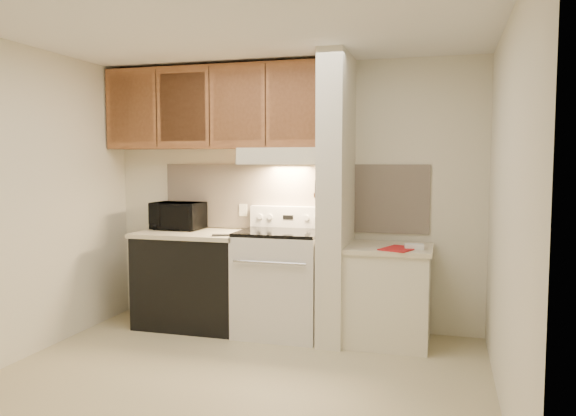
% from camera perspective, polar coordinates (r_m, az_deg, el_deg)
% --- Properties ---
extents(floor, '(3.60, 3.60, 0.00)m').
position_cam_1_polar(floor, '(4.26, -5.35, -17.02)').
color(floor, '#C2B58B').
rests_on(floor, ground).
extents(ceiling, '(3.60, 3.60, 0.00)m').
position_cam_1_polar(ceiling, '(4.06, -5.64, 17.87)').
color(ceiling, white).
rests_on(ceiling, wall_back).
extents(wall_back, '(3.60, 2.50, 0.02)m').
position_cam_1_polar(wall_back, '(5.39, 0.30, 1.27)').
color(wall_back, beige).
rests_on(wall_back, floor).
extents(wall_left, '(0.02, 3.00, 2.50)m').
position_cam_1_polar(wall_left, '(4.91, -25.46, 0.47)').
color(wall_left, beige).
rests_on(wall_left, floor).
extents(wall_right, '(0.02, 3.00, 2.50)m').
position_cam_1_polar(wall_right, '(3.72, 21.35, -0.63)').
color(wall_right, beige).
rests_on(wall_right, floor).
extents(backsplash, '(2.60, 0.02, 0.63)m').
position_cam_1_polar(backsplash, '(5.38, 0.26, 1.11)').
color(backsplash, beige).
rests_on(backsplash, wall_back).
extents(range_body, '(0.76, 0.65, 0.92)m').
position_cam_1_polar(range_body, '(5.17, -0.73, -7.73)').
color(range_body, silver).
rests_on(range_body, floor).
extents(oven_window, '(0.50, 0.01, 0.30)m').
position_cam_1_polar(oven_window, '(4.86, -1.81, -8.04)').
color(oven_window, black).
rests_on(oven_window, range_body).
extents(oven_handle, '(0.65, 0.02, 0.02)m').
position_cam_1_polar(oven_handle, '(4.78, -1.95, -5.57)').
color(oven_handle, silver).
rests_on(oven_handle, range_body).
extents(cooktop, '(0.74, 0.64, 0.03)m').
position_cam_1_polar(cooktop, '(5.09, -0.74, -2.50)').
color(cooktop, black).
rests_on(cooktop, range_body).
extents(range_backguard, '(0.76, 0.08, 0.20)m').
position_cam_1_polar(range_backguard, '(5.35, 0.13, -0.90)').
color(range_backguard, silver).
rests_on(range_backguard, range_body).
extents(range_display, '(0.10, 0.01, 0.04)m').
position_cam_1_polar(range_display, '(5.31, 0.00, -0.95)').
color(range_display, black).
rests_on(range_display, range_backguard).
extents(range_knob_left_outer, '(0.05, 0.02, 0.05)m').
position_cam_1_polar(range_knob_left_outer, '(5.39, -2.87, -0.87)').
color(range_knob_left_outer, silver).
rests_on(range_knob_left_outer, range_backguard).
extents(range_knob_left_inner, '(0.05, 0.02, 0.05)m').
position_cam_1_polar(range_knob_left_inner, '(5.35, -1.86, -0.90)').
color(range_knob_left_inner, silver).
rests_on(range_knob_left_inner, range_backguard).
extents(range_knob_right_inner, '(0.05, 0.02, 0.05)m').
position_cam_1_polar(range_knob_right_inner, '(5.26, 1.88, -1.00)').
color(range_knob_right_inner, silver).
rests_on(range_knob_right_inner, range_backguard).
extents(range_knob_right_outer, '(0.05, 0.02, 0.05)m').
position_cam_1_polar(range_knob_right_outer, '(5.23, 2.95, -1.03)').
color(range_knob_right_outer, silver).
rests_on(range_knob_right_outer, range_backguard).
extents(dishwasher_front, '(1.00, 0.63, 0.87)m').
position_cam_1_polar(dishwasher_front, '(5.49, -9.61, -7.31)').
color(dishwasher_front, black).
rests_on(dishwasher_front, floor).
extents(left_countertop, '(1.04, 0.67, 0.04)m').
position_cam_1_polar(left_countertop, '(5.42, -9.68, -2.60)').
color(left_countertop, beige).
rests_on(left_countertop, dishwasher_front).
extents(spoon_rest, '(0.22, 0.14, 0.01)m').
position_cam_1_polar(spoon_rest, '(5.07, -6.57, -2.76)').
color(spoon_rest, black).
rests_on(spoon_rest, left_countertop).
extents(teal_jar, '(0.09, 0.09, 0.09)m').
position_cam_1_polar(teal_jar, '(5.76, -11.90, -1.53)').
color(teal_jar, '#2A6E61').
rests_on(teal_jar, left_countertop).
extents(outlet, '(0.08, 0.01, 0.12)m').
position_cam_1_polar(outlet, '(5.52, -4.58, -0.22)').
color(outlet, beige).
rests_on(outlet, backsplash).
extents(microwave, '(0.49, 0.34, 0.27)m').
position_cam_1_polar(microwave, '(5.62, -11.11, -0.78)').
color(microwave, black).
rests_on(microwave, left_countertop).
extents(partition_pillar, '(0.22, 0.70, 2.50)m').
position_cam_1_polar(partition_pillar, '(4.93, 4.93, 0.93)').
color(partition_pillar, silver).
rests_on(partition_pillar, floor).
extents(pillar_trim, '(0.01, 0.70, 0.04)m').
position_cam_1_polar(pillar_trim, '(4.95, 3.62, 1.54)').
color(pillar_trim, '#975B33').
rests_on(pillar_trim, partition_pillar).
extents(knife_strip, '(0.02, 0.42, 0.04)m').
position_cam_1_polar(knife_strip, '(4.90, 3.42, 1.74)').
color(knife_strip, black).
rests_on(knife_strip, partition_pillar).
extents(knife_blade_a, '(0.01, 0.03, 0.16)m').
position_cam_1_polar(knife_blade_a, '(4.76, 2.88, 0.45)').
color(knife_blade_a, silver).
rests_on(knife_blade_a, knife_strip).
extents(knife_handle_a, '(0.02, 0.02, 0.10)m').
position_cam_1_polar(knife_handle_a, '(4.74, 2.86, 2.25)').
color(knife_handle_a, black).
rests_on(knife_handle_a, knife_strip).
extents(knife_blade_b, '(0.01, 0.04, 0.18)m').
position_cam_1_polar(knife_blade_b, '(4.83, 3.06, 0.39)').
color(knife_blade_b, silver).
rests_on(knife_blade_b, knife_strip).
extents(knife_handle_b, '(0.02, 0.02, 0.10)m').
position_cam_1_polar(knife_handle_b, '(4.82, 3.06, 2.28)').
color(knife_handle_b, black).
rests_on(knife_handle_b, knife_strip).
extents(knife_blade_c, '(0.01, 0.04, 0.20)m').
position_cam_1_polar(knife_blade_c, '(4.91, 3.27, 0.34)').
color(knife_blade_c, silver).
rests_on(knife_blade_c, knife_strip).
extents(knife_handle_c, '(0.02, 0.02, 0.10)m').
position_cam_1_polar(knife_handle_c, '(4.89, 3.26, 2.32)').
color(knife_handle_c, black).
rests_on(knife_handle_c, knife_strip).
extents(knife_blade_d, '(0.01, 0.04, 0.16)m').
position_cam_1_polar(knife_blade_d, '(4.98, 3.46, 0.64)').
color(knife_blade_d, silver).
rests_on(knife_blade_d, knife_strip).
extents(knife_handle_d, '(0.02, 0.02, 0.10)m').
position_cam_1_polar(knife_handle_d, '(4.98, 3.50, 2.36)').
color(knife_handle_d, black).
rests_on(knife_handle_d, knife_strip).
extents(knife_blade_e, '(0.01, 0.04, 0.18)m').
position_cam_1_polar(knife_blade_e, '(5.06, 3.65, 0.58)').
color(knife_blade_e, silver).
rests_on(knife_blade_e, knife_strip).
extents(knife_handle_e, '(0.02, 0.02, 0.10)m').
position_cam_1_polar(knife_handle_e, '(5.07, 3.71, 2.40)').
color(knife_handle_e, black).
rests_on(knife_handle_e, knife_strip).
extents(oven_mitt, '(0.03, 0.11, 0.27)m').
position_cam_1_polar(oven_mitt, '(5.13, 3.83, 0.36)').
color(oven_mitt, gray).
rests_on(oven_mitt, partition_pillar).
extents(right_cab_base, '(0.70, 0.60, 0.81)m').
position_cam_1_polar(right_cab_base, '(5.00, 10.11, -8.89)').
color(right_cab_base, beige).
rests_on(right_cab_base, floor).
extents(right_countertop, '(0.74, 0.64, 0.04)m').
position_cam_1_polar(right_countertop, '(4.91, 10.18, -4.07)').
color(right_countertop, beige).
rests_on(right_countertop, right_cab_base).
extents(red_folder, '(0.34, 0.38, 0.01)m').
position_cam_1_polar(red_folder, '(4.75, 11.21, -4.07)').
color(red_folder, '#B21719').
rests_on(red_folder, right_countertop).
extents(white_box, '(0.17, 0.12, 0.04)m').
position_cam_1_polar(white_box, '(4.79, 12.70, -3.84)').
color(white_box, white).
rests_on(white_box, right_countertop).
extents(range_hood, '(0.78, 0.44, 0.15)m').
position_cam_1_polar(range_hood, '(5.17, -0.35, 5.29)').
color(range_hood, beige).
rests_on(range_hood, upper_cabinets).
extents(hood_lip, '(0.78, 0.04, 0.06)m').
position_cam_1_polar(hood_lip, '(4.96, -1.03, 4.79)').
color(hood_lip, beige).
rests_on(hood_lip, range_hood).
extents(upper_cabinets, '(2.18, 0.33, 0.77)m').
position_cam_1_polar(upper_cabinets, '(5.46, -7.30, 10.05)').
color(upper_cabinets, '#975B33').
rests_on(upper_cabinets, wall_back).
extents(cab_door_a, '(0.46, 0.01, 0.63)m').
position_cam_1_polar(cab_door_a, '(5.69, -15.65, 9.70)').
color(cab_door_a, '#975B33').
rests_on(cab_door_a, upper_cabinets).
extents(cab_gap_a, '(0.01, 0.01, 0.73)m').
position_cam_1_polar(cab_gap_a, '(5.56, -13.22, 9.87)').
color(cab_gap_a, black).
rests_on(cab_gap_a, upper_cabinets).
extents(cab_door_b, '(0.46, 0.01, 0.63)m').
position_cam_1_polar(cab_door_b, '(5.43, -10.66, 10.04)').
color(cab_door_b, '#975B33').
rests_on(cab_door_b, upper_cabinets).
extents(cab_gap_b, '(0.01, 0.01, 0.73)m').
position_cam_1_polar(cab_gap_b, '(5.32, -7.99, 10.19)').
color(cab_gap_b, black).
rests_on(cab_gap_b, upper_cabinets).
extents(cab_door_c, '(0.46, 0.01, 0.63)m').
position_cam_1_polar(cab_door_c, '(5.21, -5.20, 10.32)').
color(cab_door_c, '#975B33').
rests_on(cab_door_c, upper_cabinets).
extents(cab_gap_c, '(0.01, 0.01, 0.73)m').
position_cam_1_polar(cab_gap_c, '(5.12, -2.31, 10.44)').
color(cab_gap_c, black).
rests_on(cab_gap_c, upper_cabinets).
extents(cab_door_d, '(0.46, 0.01, 0.63)m').
position_cam_1_polar(cab_door_d, '(5.05, 0.69, 10.53)').
color(cab_door_d, '#975B33').
rests_on(cab_door_d, upper_cabinets).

